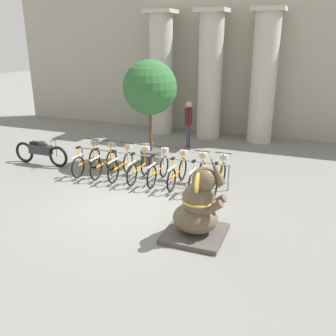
{
  "coord_description": "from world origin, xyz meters",
  "views": [
    {
      "loc": [
        4.09,
        -7.77,
        4.14
      ],
      "look_at": [
        0.89,
        0.49,
        1.0
      ],
      "focal_mm": 40.0,
      "sensor_mm": 36.0,
      "label": 1
    }
  ],
  "objects_px": {
    "bicycle_1": "(105,162)",
    "bicycle_3": "(139,167)",
    "bicycle_6": "(198,175)",
    "motorcycle": "(41,151)",
    "potted_tree": "(150,90)",
    "person_pedestrian": "(188,120)",
    "bicycle_0": "(87,160)",
    "bicycle_5": "(178,172)",
    "elephant_statue": "(198,209)",
    "bicycle_2": "(121,165)",
    "bicycle_4": "(159,169)",
    "bicycle_7": "(219,177)"
  },
  "relations": [
    {
      "from": "bicycle_2",
      "to": "bicycle_6",
      "type": "xyz_separation_m",
      "value": [
        2.45,
        -0.01,
        0.0
      ]
    },
    {
      "from": "elephant_statue",
      "to": "potted_tree",
      "type": "relative_size",
      "value": 0.55
    },
    {
      "from": "bicycle_1",
      "to": "bicycle_3",
      "type": "distance_m",
      "value": 1.22
    },
    {
      "from": "bicycle_2",
      "to": "person_pedestrian",
      "type": "relative_size",
      "value": 0.9
    },
    {
      "from": "bicycle_6",
      "to": "potted_tree",
      "type": "height_order",
      "value": "potted_tree"
    },
    {
      "from": "bicycle_3",
      "to": "bicycle_1",
      "type": "bearing_deg",
      "value": 178.66
    },
    {
      "from": "bicycle_0",
      "to": "bicycle_1",
      "type": "height_order",
      "value": "same"
    },
    {
      "from": "bicycle_0",
      "to": "potted_tree",
      "type": "distance_m",
      "value": 3.02
    },
    {
      "from": "bicycle_0",
      "to": "bicycle_5",
      "type": "height_order",
      "value": "same"
    },
    {
      "from": "person_pedestrian",
      "to": "potted_tree",
      "type": "distance_m",
      "value": 2.7
    },
    {
      "from": "bicycle_5",
      "to": "bicycle_3",
      "type": "bearing_deg",
      "value": -179.68
    },
    {
      "from": "bicycle_6",
      "to": "bicycle_3",
      "type": "bearing_deg",
      "value": 179.71
    },
    {
      "from": "bicycle_5",
      "to": "elephant_statue",
      "type": "relative_size",
      "value": 0.85
    },
    {
      "from": "elephant_statue",
      "to": "potted_tree",
      "type": "xyz_separation_m",
      "value": [
        -2.95,
        4.24,
        1.82
      ]
    },
    {
      "from": "person_pedestrian",
      "to": "bicycle_2",
      "type": "bearing_deg",
      "value": -103.11
    },
    {
      "from": "bicycle_5",
      "to": "elephant_statue",
      "type": "xyz_separation_m",
      "value": [
        1.41,
        -2.65,
        0.25
      ]
    },
    {
      "from": "bicycle_1",
      "to": "motorcycle",
      "type": "distance_m",
      "value": 2.48
    },
    {
      "from": "bicycle_3",
      "to": "bicycle_6",
      "type": "bearing_deg",
      "value": -0.29
    },
    {
      "from": "bicycle_2",
      "to": "bicycle_3",
      "type": "distance_m",
      "value": 0.61
    },
    {
      "from": "bicycle_0",
      "to": "bicycle_4",
      "type": "bearing_deg",
      "value": 1.1
    },
    {
      "from": "motorcycle",
      "to": "bicycle_7",
      "type": "bearing_deg",
      "value": -0.52
    },
    {
      "from": "bicycle_1",
      "to": "motorcycle",
      "type": "bearing_deg",
      "value": 178.62
    },
    {
      "from": "bicycle_2",
      "to": "potted_tree",
      "type": "xyz_separation_m",
      "value": [
        0.29,
        1.59,
        2.07
      ]
    },
    {
      "from": "bicycle_3",
      "to": "potted_tree",
      "type": "xyz_separation_m",
      "value": [
        -0.32,
        1.59,
        2.07
      ]
    },
    {
      "from": "bicycle_4",
      "to": "elephant_statue",
      "type": "distance_m",
      "value": 3.36
    },
    {
      "from": "bicycle_1",
      "to": "bicycle_2",
      "type": "distance_m",
      "value": 0.61
    },
    {
      "from": "bicycle_0",
      "to": "person_pedestrian",
      "type": "xyz_separation_m",
      "value": [
        2.12,
        3.85,
        0.69
      ]
    },
    {
      "from": "person_pedestrian",
      "to": "bicycle_0",
      "type": "bearing_deg",
      "value": -118.82
    },
    {
      "from": "person_pedestrian",
      "to": "potted_tree",
      "type": "relative_size",
      "value": 0.52
    },
    {
      "from": "bicycle_2",
      "to": "bicycle_5",
      "type": "height_order",
      "value": "same"
    },
    {
      "from": "bicycle_5",
      "to": "elephant_statue",
      "type": "height_order",
      "value": "elephant_statue"
    },
    {
      "from": "elephant_statue",
      "to": "potted_tree",
      "type": "height_order",
      "value": "potted_tree"
    },
    {
      "from": "bicycle_1",
      "to": "bicycle_4",
      "type": "height_order",
      "value": "same"
    },
    {
      "from": "bicycle_4",
      "to": "bicycle_7",
      "type": "height_order",
      "value": "same"
    },
    {
      "from": "bicycle_4",
      "to": "potted_tree",
      "type": "relative_size",
      "value": 0.47
    },
    {
      "from": "bicycle_6",
      "to": "bicycle_7",
      "type": "relative_size",
      "value": 1.0
    },
    {
      "from": "bicycle_6",
      "to": "motorcycle",
      "type": "height_order",
      "value": "bicycle_6"
    },
    {
      "from": "bicycle_1",
      "to": "bicycle_2",
      "type": "height_order",
      "value": "same"
    },
    {
      "from": "motorcycle",
      "to": "person_pedestrian",
      "type": "bearing_deg",
      "value": 43.21
    },
    {
      "from": "bicycle_4",
      "to": "elephant_statue",
      "type": "height_order",
      "value": "elephant_statue"
    },
    {
      "from": "bicycle_2",
      "to": "bicycle_6",
      "type": "bearing_deg",
      "value": -0.18
    },
    {
      "from": "bicycle_5",
      "to": "bicycle_6",
      "type": "relative_size",
      "value": 1.0
    },
    {
      "from": "bicycle_1",
      "to": "bicycle_4",
      "type": "distance_m",
      "value": 1.83
    },
    {
      "from": "bicycle_4",
      "to": "bicycle_1",
      "type": "bearing_deg",
      "value": -179.82
    },
    {
      "from": "motorcycle",
      "to": "bicycle_1",
      "type": "bearing_deg",
      "value": -1.38
    },
    {
      "from": "bicycle_3",
      "to": "person_pedestrian",
      "type": "relative_size",
      "value": 0.9
    },
    {
      "from": "motorcycle",
      "to": "potted_tree",
      "type": "relative_size",
      "value": 0.61
    },
    {
      "from": "bicycle_3",
      "to": "person_pedestrian",
      "type": "bearing_deg",
      "value": 85.79
    },
    {
      "from": "elephant_statue",
      "to": "motorcycle",
      "type": "relative_size",
      "value": 0.9
    },
    {
      "from": "bicycle_4",
      "to": "motorcycle",
      "type": "bearing_deg",
      "value": 179.28
    }
  ]
}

